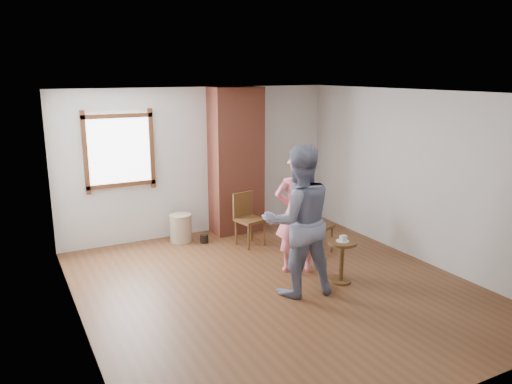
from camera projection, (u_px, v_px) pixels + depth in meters
ground at (276, 287)px, 6.78m from camera, size 5.50×5.50×0.00m
room_shell at (252, 150)px, 6.85m from camera, size 5.04×5.52×2.62m
brick_chimney at (236, 161)px, 8.90m from camera, size 0.90×0.50×2.60m
stoneware_crock at (181, 228)px, 8.56m from camera, size 0.47×0.47×0.48m
dark_pot at (204, 239)px, 8.53m from camera, size 0.15×0.15×0.14m
dining_chair_left at (247, 216)px, 8.37m from camera, size 0.49×0.49×0.89m
dining_chair_right at (314, 222)px, 8.01m from camera, size 0.54×0.54×0.90m
side_table at (342, 255)px, 6.86m from camera, size 0.40×0.40×0.60m
cake_plate at (342, 241)px, 6.81m from camera, size 0.18×0.18×0.01m
cake_slice at (343, 238)px, 6.80m from camera, size 0.08×0.07×0.06m
man at (298, 221)px, 6.41m from camera, size 1.08×0.91×1.98m
person_pink at (297, 213)px, 7.14m from camera, size 0.76×0.65×1.76m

